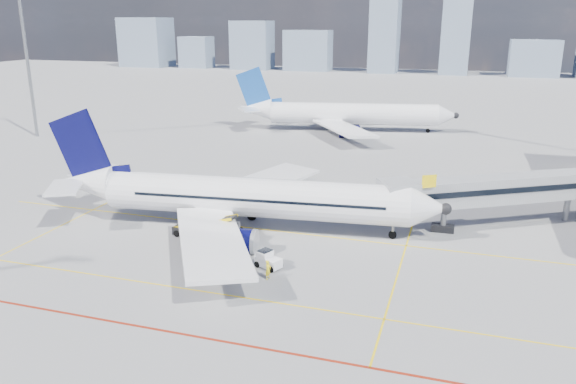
# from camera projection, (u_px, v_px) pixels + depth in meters

# --- Properties ---
(ground) EXTENTS (420.00, 420.00, 0.00)m
(ground) POSITION_uv_depth(u_px,v_px,m) (232.00, 261.00, 48.57)
(ground) COLOR gray
(ground) RESTS_ON ground
(apron_markings) EXTENTS (90.00, 35.12, 0.01)m
(apron_markings) POSITION_uv_depth(u_px,v_px,m) (207.00, 279.00, 45.17)
(apron_markings) COLOR yellow
(apron_markings) RESTS_ON ground
(jet_bridge) EXTENTS (23.55, 15.78, 6.30)m
(jet_bridge) POSITION_uv_depth(u_px,v_px,m) (515.00, 190.00, 56.10)
(jet_bridge) COLOR #93959B
(jet_bridge) RESTS_ON ground
(floodlight_mast_nw) EXTENTS (3.20, 0.61, 25.45)m
(floodlight_mast_nw) POSITION_uv_depth(u_px,v_px,m) (27.00, 59.00, 96.96)
(floodlight_mast_nw) COLOR gray
(floodlight_mast_nw) RESTS_ON ground
(distant_skyline) EXTENTS (260.25, 15.90, 31.80)m
(distant_skyline) POSITION_uv_depth(u_px,v_px,m) (419.00, 42.00, 218.78)
(distant_skyline) COLOR slate
(distant_skyline) RESTS_ON ground
(main_aircraft) EXTENTS (40.09, 34.87, 11.73)m
(main_aircraft) POSITION_uv_depth(u_px,v_px,m) (238.00, 197.00, 55.41)
(main_aircraft) COLOR white
(main_aircraft) RESTS_ON ground
(second_aircraft) EXTENTS (41.11, 35.50, 12.09)m
(second_aircraft) POSITION_uv_depth(u_px,v_px,m) (344.00, 114.00, 105.05)
(second_aircraft) COLOR white
(second_aircraft) RESTS_ON ground
(baggage_tug) EXTENTS (2.47, 2.02, 1.51)m
(baggage_tug) POSITION_uv_depth(u_px,v_px,m) (268.00, 260.00, 47.05)
(baggage_tug) COLOR white
(baggage_tug) RESTS_ON ground
(cargo_dolly) EXTENTS (4.20, 2.92, 2.11)m
(cargo_dolly) POSITION_uv_depth(u_px,v_px,m) (215.00, 256.00, 46.72)
(cargo_dolly) COLOR black
(cargo_dolly) RESTS_ON ground
(belt_loader) EXTENTS (6.79, 2.30, 2.73)m
(belt_loader) POSITION_uv_depth(u_px,v_px,m) (198.00, 230.00, 53.70)
(belt_loader) COLOR black
(belt_loader) RESTS_ON ground
(ramp_worker) EXTENTS (0.49, 0.65, 1.59)m
(ramp_worker) POSITION_uv_depth(u_px,v_px,m) (268.00, 270.00, 44.95)
(ramp_worker) COLOR yellow
(ramp_worker) RESTS_ON ground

